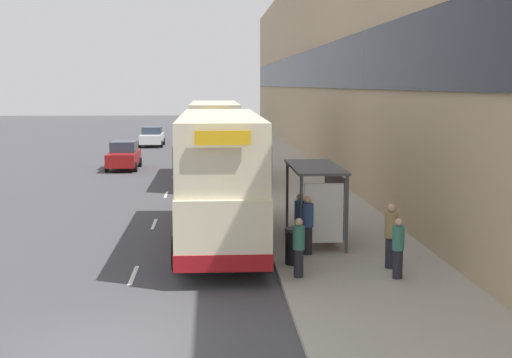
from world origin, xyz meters
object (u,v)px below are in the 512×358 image
double_decker_bus_near (220,176)px  car_0 (152,137)px  pedestrian_1 (299,247)px  pedestrian_2 (391,235)px  bus_shelter (321,189)px  litter_bin (294,246)px  car_2 (124,155)px  double_decker_bus_ahead (215,140)px  pedestrian_4 (398,248)px  car_1 (216,123)px  pedestrian_3 (300,220)px  pedestrian_at_shelter (307,225)px

double_decker_bus_near → car_0: double_decker_bus_near is taller
pedestrian_1 → pedestrian_2: pedestrian_2 is taller
bus_shelter → litter_bin: bus_shelter is taller
car_2 → double_decker_bus_ahead: bearing=133.8°
car_0 → pedestrian_4: bearing=103.0°
bus_shelter → pedestrian_2: bearing=-67.6°
car_1 → bus_shelter: bearing=-87.1°
pedestrian_3 → pedestrian_4: bearing=-59.4°
double_decker_bus_ahead → pedestrian_2: 20.23m
double_decker_bus_near → car_0: size_ratio=2.44×
litter_bin → pedestrian_3: bearing=78.4°
pedestrian_1 → pedestrian_4: (2.62, -0.27, 0.01)m
pedestrian_at_shelter → pedestrian_3: size_ratio=1.03×
pedestrian_at_shelter → double_decker_bus_ahead: bearing=98.6°
double_decker_bus_near → pedestrian_2: size_ratio=6.08×
pedestrian_4 → litter_bin: bearing=146.6°
pedestrian_2 → pedestrian_4: bearing=-94.3°
double_decker_bus_ahead → pedestrian_4: bearing=-77.1°
car_0 → car_2: car_2 is taller
double_decker_bus_ahead → pedestrian_1: size_ratio=6.38×
pedestrian_1 → pedestrian_3: 3.43m
pedestrian_2 → pedestrian_1: bearing=-163.1°
car_2 → pedestrian_3: bearing=109.7°
car_1 → pedestrian_3: size_ratio=2.36×
bus_shelter → pedestrian_3: 1.48m
car_1 → pedestrian_1: size_ratio=2.56×
pedestrian_1 → car_2: bearing=106.5°
pedestrian_1 → pedestrian_2: bearing=16.9°
car_1 → litter_bin: 61.25m
double_decker_bus_ahead → pedestrian_1: 20.58m
car_2 → pedestrian_at_shelter: pedestrian_at_shelter is taller
car_0 → pedestrian_4: 44.63m
pedestrian_3 → pedestrian_at_shelter: bearing=-80.9°
car_1 → pedestrian_1: bearing=-88.4°
double_decker_bus_ahead → pedestrian_at_shelter: (2.70, -17.85, -1.23)m
pedestrian_3 → double_decker_bus_ahead: bearing=98.6°
car_0 → pedestrian_at_shelter: 41.42m
double_decker_bus_near → pedestrian_at_shelter: size_ratio=6.20×
pedestrian_at_shelter → pedestrian_4: bearing=-54.4°
pedestrian_1 → pedestrian_3: bearing=82.4°
car_0 → litter_bin: size_ratio=4.36×
double_decker_bus_ahead → pedestrian_at_shelter: 18.10m
pedestrian_4 → car_2: bearing=111.4°
pedestrian_2 → pedestrian_3: 3.42m
car_2 → pedestrian_1: (7.78, -26.34, 0.09)m
car_0 → bus_shelter: bearing=102.6°
bus_shelter → pedestrian_1: 4.58m
pedestrian_at_shelter → pedestrian_3: bearing=99.1°
bus_shelter → pedestrian_3: bus_shelter is taller
double_decker_bus_near → litter_bin: double_decker_bus_near is taller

